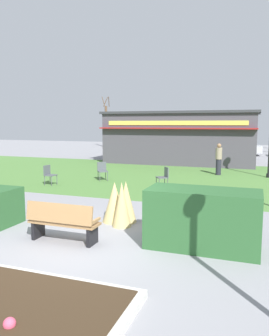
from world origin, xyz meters
name	(u,v)px	position (x,y,z in m)	size (l,w,h in m)	color
ground_plane	(82,247)	(0.00, 0.00, 0.00)	(80.00, 80.00, 0.00)	gray
lawn_patch	(182,177)	(0.00, 10.65, 0.00)	(36.00, 12.00, 0.01)	#4C7A38
flower_bed	(7,308)	(0.29, -2.76, 0.09)	(3.53, 2.24, 0.32)	beige
park_bench	(63,222)	(-0.57, 0.13, 0.48)	(1.70, 0.52, 0.95)	#9E7547
hedge_right	(203,219)	(2.54, 0.87, 0.66)	(2.45, 1.10, 1.31)	#28562B
ornamental_grass_behind_left	(126,202)	(0.23, 2.13, 0.58)	(0.60, 0.60, 1.16)	tan
ornamental_grass_behind_right	(115,202)	(-0.08, 2.06, 0.56)	(0.69, 0.69, 1.12)	tan
ornamental_grass_behind_center	(122,204)	(0.27, 1.71, 0.60)	(0.52, 0.52, 1.21)	tan
food_kiosk	(182,137)	(-1.45, 17.31, 1.78)	(10.37, 5.48, 3.55)	#47424C
cafe_chair_west	(102,170)	(-3.41, 8.29, 0.53)	(0.62, 0.62, 0.89)	#4C5156
cafe_chair_east	(164,176)	(-0.10, 7.46, 0.53)	(0.61, 0.61, 0.89)	#4C5156
cafe_chair_center	(49,173)	(-5.11, 6.32, 0.53)	(0.47, 0.47, 0.89)	#4C5156
person_strolling	(219,159)	(1.70, 11.99, 0.86)	(0.34, 0.34, 1.69)	#23232D
parked_car_west_slot	(175,146)	(-3.51, 24.25, 0.64)	(4.35, 2.36, 1.20)	black
parked_car_center_slot	(235,148)	(1.84, 24.24, 0.64)	(4.36, 2.39, 1.20)	#B7BABF
tree_left_bg	(106,125)	(-12.99, 29.61, 2.54)	(0.91, 0.96, 5.81)	brown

